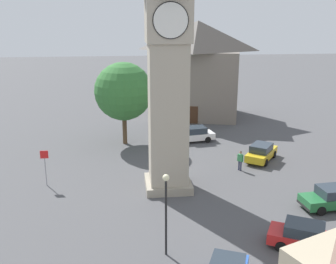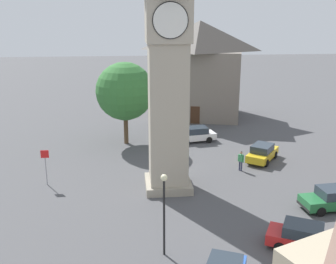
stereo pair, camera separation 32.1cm
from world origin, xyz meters
name	(u,v)px [view 1 (the left image)]	position (x,y,z in m)	size (l,w,h in m)	color
ground_plane	(168,187)	(0.00, 0.00, 0.00)	(200.00, 200.00, 0.00)	#4C4C4F
clock_tower	(168,33)	(0.00, 0.00, 11.38)	(4.09, 4.09, 19.52)	gray
car_blue_kerb	(261,152)	(8.95, 4.92, 0.76)	(3.84, 4.31, 1.53)	gold
car_silver_kerb	(332,198)	(10.61, -4.54, 0.76)	(4.26, 2.08, 1.53)	#236B38
car_red_corner	(194,134)	(3.94, 11.05, 0.76)	(4.36, 2.38, 1.53)	white
car_white_side	(306,237)	(6.68, -9.05, 0.76)	(4.43, 3.47, 1.53)	red
pedestrian	(240,159)	(6.38, 2.80, 1.01)	(0.43, 0.42, 1.69)	#2D3351
tree	(124,91)	(-3.12, 11.19, 5.33)	(5.71, 5.71, 8.20)	brown
building_corner_back	(197,69)	(6.12, 21.80, 6.06)	(12.50, 10.82, 11.87)	slate
lamp_post	(166,201)	(-1.08, -8.72, 3.18)	(0.36, 0.36, 4.70)	black
road_sign	(45,162)	(-9.18, 1.43, 1.90)	(0.60, 0.07, 2.80)	gray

